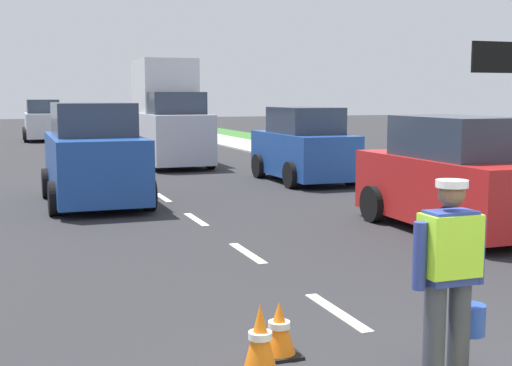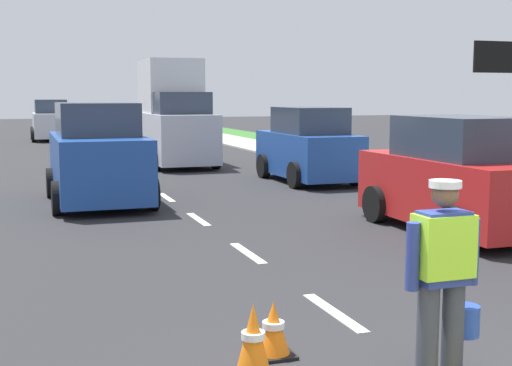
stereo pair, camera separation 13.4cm
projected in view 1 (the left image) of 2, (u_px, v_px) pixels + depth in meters
ground_plane at (108, 162)px, 24.65m from camera, size 96.00×96.00×0.00m
sidewalk_right at (471, 193)px, 16.77m from camera, size 2.40×72.00×0.14m
lane_center_line at (94, 152)px, 28.57m from camera, size 0.14×46.40×0.01m
road_worker at (451, 270)px, 5.67m from camera, size 0.76×0.37×1.67m
lane_direction_sign at (509, 91)px, 11.34m from camera, size 1.16×0.11×3.20m
traffic_cone_near at (260, 341)px, 5.78m from camera, size 0.36×0.36×0.63m
traffic_cone_far at (279, 329)px, 6.26m from camera, size 0.36×0.36×0.51m
delivery_truck at (169, 117)px, 23.22m from camera, size 2.16×4.60×3.54m
car_oncoming_lead at (94, 157)px, 15.00m from camera, size 2.09×4.10×2.18m
car_parked_curbside at (453, 179)px, 11.92m from camera, size 1.88×3.98×1.99m
car_oncoming_third at (43, 122)px, 35.89m from camera, size 2.03×3.84×2.12m
car_parked_far at (304, 147)px, 18.84m from camera, size 1.91×3.86×2.02m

